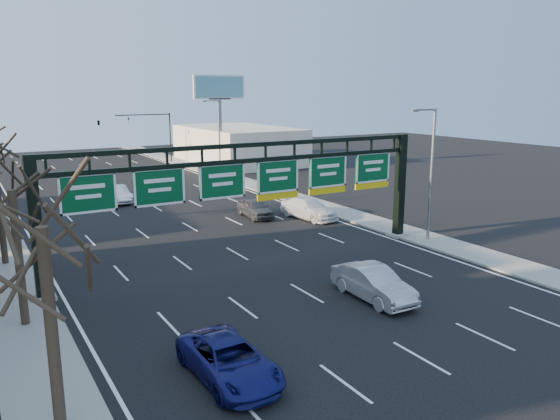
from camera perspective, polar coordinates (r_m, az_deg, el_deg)
ground at (r=26.66m, az=5.20°, el=-9.98°), size 160.00×160.00×0.00m
sidewalk_right at (r=49.42m, az=3.66°, el=0.64°), size 3.00×120.00×0.12m
lane_markings at (r=43.66m, az=-10.35°, el=-1.19°), size 21.60×120.00×0.01m
sign_gantry at (r=32.02m, az=-2.82°, el=2.51°), size 24.60×1.20×7.20m
building_right_distant at (r=78.35m, az=-4.42°, el=6.81°), size 12.00×20.00×5.00m
tree_near at (r=16.20m, az=-23.97°, el=1.91°), size 3.60×3.60×8.86m
tree_gantry at (r=25.13m, az=-26.49°, el=4.21°), size 3.60×3.60×8.48m
streetlight_near at (r=37.78m, az=15.44°, el=4.29°), size 2.15×0.22×9.00m
streetlight_far at (r=65.90m, az=-6.47°, el=7.96°), size 2.15×0.22×9.00m
billboard_right at (r=71.30m, az=-6.35°, el=11.50°), size 7.00×0.50×12.00m
traffic_signal_mast at (r=77.72m, az=-15.74°, el=8.56°), size 10.16×0.54×7.00m
car_blue_suv at (r=20.27m, az=-5.36°, el=-15.35°), size 2.43×5.15×1.42m
car_silver_sedan at (r=27.52m, az=9.72°, el=-7.56°), size 1.83×5.00×1.63m
car_white_wagon at (r=44.02m, az=3.02°, el=0.16°), size 3.02×5.73×1.58m
car_grey_far at (r=44.39m, az=-2.62°, el=0.22°), size 2.10×4.56×1.52m
car_silver_distant at (r=52.34m, az=-16.59°, el=1.60°), size 1.72×4.68×1.53m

